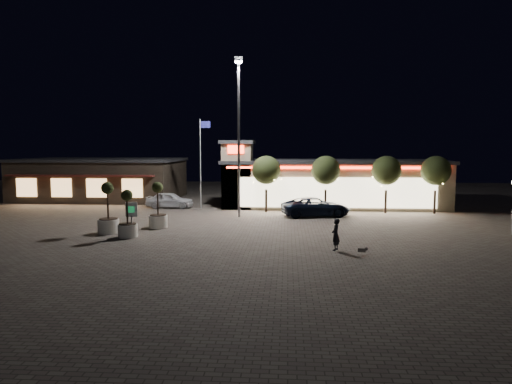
# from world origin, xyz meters

# --- Properties ---
(ground) EXTENTS (90.00, 90.00, 0.00)m
(ground) POSITION_xyz_m (0.00, 0.00, 0.00)
(ground) COLOR #645B51
(ground) RESTS_ON ground
(retail_building) EXTENTS (20.40, 8.40, 6.10)m
(retail_building) POSITION_xyz_m (9.51, 15.82, 2.21)
(retail_building) COLOR tan
(retail_building) RESTS_ON ground
(restaurant_building) EXTENTS (16.40, 11.00, 4.30)m
(restaurant_building) POSITION_xyz_m (-14.00, 19.97, 2.16)
(restaurant_building) COLOR #382D23
(restaurant_building) RESTS_ON ground
(floodlight_pole) EXTENTS (0.60, 0.40, 12.38)m
(floodlight_pole) POSITION_xyz_m (2.00, 8.00, 7.02)
(floodlight_pole) COLOR gray
(floodlight_pole) RESTS_ON ground
(flagpole) EXTENTS (0.95, 0.10, 8.00)m
(flagpole) POSITION_xyz_m (-1.90, 13.00, 4.74)
(flagpole) COLOR white
(flagpole) RESTS_ON ground
(string_tree_a) EXTENTS (2.42, 2.42, 4.79)m
(string_tree_a) POSITION_xyz_m (4.00, 11.00, 3.56)
(string_tree_a) COLOR #332319
(string_tree_a) RESTS_ON ground
(string_tree_b) EXTENTS (2.42, 2.42, 4.79)m
(string_tree_b) POSITION_xyz_m (9.00, 11.00, 3.56)
(string_tree_b) COLOR #332319
(string_tree_b) RESTS_ON ground
(string_tree_c) EXTENTS (2.42, 2.42, 4.79)m
(string_tree_c) POSITION_xyz_m (14.00, 11.00, 3.56)
(string_tree_c) COLOR #332319
(string_tree_c) RESTS_ON ground
(string_tree_d) EXTENTS (2.42, 2.42, 4.79)m
(string_tree_d) POSITION_xyz_m (18.00, 11.00, 3.56)
(string_tree_d) COLOR #332319
(string_tree_d) RESTS_ON ground
(pickup_truck) EXTENTS (5.88, 3.67, 1.52)m
(pickup_truck) POSITION_xyz_m (8.07, 8.85, 0.76)
(pickup_truck) COLOR black
(pickup_truck) RESTS_ON ground
(white_sedan) EXTENTS (4.31, 1.87, 1.45)m
(white_sedan) POSITION_xyz_m (-4.86, 12.98, 0.72)
(white_sedan) COLOR silver
(white_sedan) RESTS_ON ground
(pedestrian) EXTENTS (0.63, 0.73, 1.70)m
(pedestrian) POSITION_xyz_m (8.39, -3.26, 0.85)
(pedestrian) COLOR black
(pedestrian) RESTS_ON ground
(dog) EXTENTS (0.52, 0.21, 0.28)m
(dog) POSITION_xyz_m (9.70, -4.24, 0.28)
(dog) COLOR #59514C
(dog) RESTS_ON ground
(planter_left) EXTENTS (1.34, 1.34, 3.30)m
(planter_left) POSITION_xyz_m (-5.63, 0.67, 1.02)
(planter_left) COLOR white
(planter_left) RESTS_ON ground
(planter_mid) EXTENTS (1.19, 1.19, 2.93)m
(planter_mid) POSITION_xyz_m (-3.94, -0.53, 0.91)
(planter_mid) COLOR white
(planter_mid) RESTS_ON ground
(planter_right) EXTENTS (1.28, 1.28, 3.15)m
(planter_right) POSITION_xyz_m (-3.01, 2.80, 0.97)
(planter_right) COLOR white
(planter_right) RESTS_ON ground
(valet_sign) EXTENTS (0.70, 0.23, 2.15)m
(valet_sign) POSITION_xyz_m (-3.76, -0.29, 1.50)
(valet_sign) COLOR gray
(valet_sign) RESTS_ON ground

